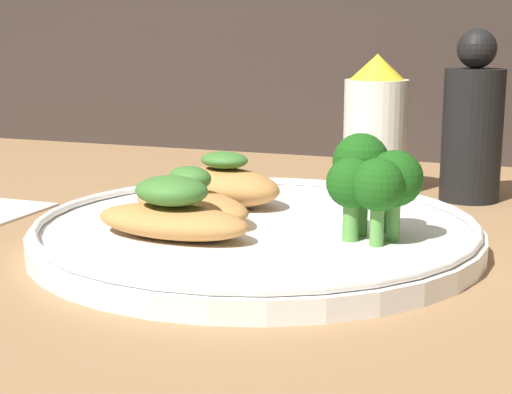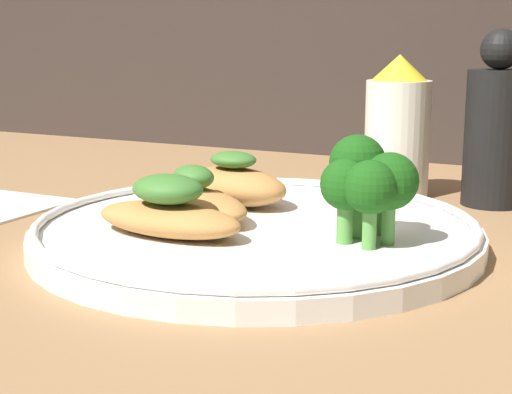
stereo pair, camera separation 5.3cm
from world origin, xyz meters
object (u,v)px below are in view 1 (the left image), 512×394
Objects in this scene: plate at (256,231)px; pepper_grinder at (472,126)px; sauce_bottle at (375,128)px; broccoli_bunch at (373,178)px.

plate is 24.44cm from pepper_grinder.
sauce_bottle is at bearing 180.00° from pepper_grinder.
pepper_grinder reaches higher than plate.
plate is 9.31cm from broccoli_bunch.
broccoli_bunch is at bearing -4.65° from plate.
pepper_grinder is at bearing 79.13° from broccoli_bunch.
broccoli_bunch is 21.55cm from sauce_bottle.
plate is at bearing 175.35° from broccoli_bunch.
sauce_bottle is (3.82, 20.43, 5.00)cm from plate.
pepper_grinder reaches higher than sauce_bottle.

